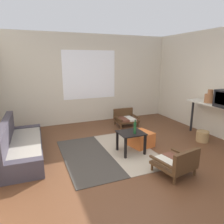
{
  "coord_description": "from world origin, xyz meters",
  "views": [
    {
      "loc": [
        -1.81,
        -3.22,
        1.94
      ],
      "look_at": [
        -0.11,
        0.92,
        0.81
      ],
      "focal_mm": 33.11,
      "sensor_mm": 36.0,
      "label": 1
    }
  ],
  "objects_px": {
    "armchair_by_window": "(125,118)",
    "wicker_basket": "(202,136)",
    "couch": "(20,146)",
    "armchair_striped_foreground": "(177,162)",
    "coffee_table": "(131,137)",
    "clay_vase": "(210,98)",
    "ottoman_orange": "(141,139)",
    "glass_bottle": "(135,128)",
    "console_shelf": "(218,109)"
  },
  "relations": [
    {
      "from": "armchair_striped_foreground",
      "to": "ottoman_orange",
      "type": "bearing_deg",
      "value": 87.64
    },
    {
      "from": "armchair_striped_foreground",
      "to": "couch",
      "type": "bearing_deg",
      "value": 144.49
    },
    {
      "from": "coffee_table",
      "to": "armchair_striped_foreground",
      "type": "xyz_separation_m",
      "value": [
        0.32,
        -1.09,
        -0.12
      ]
    },
    {
      "from": "ottoman_orange",
      "to": "wicker_basket",
      "type": "height_order",
      "value": "ottoman_orange"
    },
    {
      "from": "coffee_table",
      "to": "armchair_striped_foreground",
      "type": "relative_size",
      "value": 0.76
    },
    {
      "from": "coffee_table",
      "to": "clay_vase",
      "type": "xyz_separation_m",
      "value": [
        2.22,
        0.09,
        0.68
      ]
    },
    {
      "from": "glass_bottle",
      "to": "wicker_basket",
      "type": "distance_m",
      "value": 1.93
    },
    {
      "from": "glass_bottle",
      "to": "coffee_table",
      "type": "bearing_deg",
      "value": 112.33
    },
    {
      "from": "wicker_basket",
      "to": "armchair_by_window",
      "type": "bearing_deg",
      "value": 122.03
    },
    {
      "from": "console_shelf",
      "to": "coffee_table",
      "type": "bearing_deg",
      "value": 175.28
    },
    {
      "from": "armchair_striped_foreground",
      "to": "ottoman_orange",
      "type": "distance_m",
      "value": 1.32
    },
    {
      "from": "coffee_table",
      "to": "clay_vase",
      "type": "relative_size",
      "value": 1.62
    },
    {
      "from": "armchair_by_window",
      "to": "glass_bottle",
      "type": "distance_m",
      "value": 2.03
    },
    {
      "from": "coffee_table",
      "to": "wicker_basket",
      "type": "relative_size",
      "value": 1.8
    },
    {
      "from": "armchair_striped_foreground",
      "to": "ottoman_orange",
      "type": "relative_size",
      "value": 1.44
    },
    {
      "from": "glass_bottle",
      "to": "wicker_basket",
      "type": "xyz_separation_m",
      "value": [
        1.88,
        -0.01,
        -0.46
      ]
    },
    {
      "from": "ottoman_orange",
      "to": "wicker_basket",
      "type": "xyz_separation_m",
      "value": [
        1.54,
        -0.33,
        -0.04
      ]
    },
    {
      "from": "couch",
      "to": "wicker_basket",
      "type": "height_order",
      "value": "couch"
    },
    {
      "from": "wicker_basket",
      "to": "armchair_striped_foreground",
      "type": "bearing_deg",
      "value": -148.25
    },
    {
      "from": "coffee_table",
      "to": "glass_bottle",
      "type": "bearing_deg",
      "value": -67.67
    },
    {
      "from": "armchair_by_window",
      "to": "armchair_striped_foreground",
      "type": "relative_size",
      "value": 0.93
    },
    {
      "from": "coffee_table",
      "to": "console_shelf",
      "type": "xyz_separation_m",
      "value": [
        2.22,
        -0.18,
        0.45
      ]
    },
    {
      "from": "couch",
      "to": "console_shelf",
      "type": "height_order",
      "value": "console_shelf"
    },
    {
      "from": "wicker_basket",
      "to": "console_shelf",
      "type": "bearing_deg",
      "value": -15.44
    },
    {
      "from": "armchair_striped_foreground",
      "to": "clay_vase",
      "type": "xyz_separation_m",
      "value": [
        1.9,
        1.18,
        0.8
      ]
    },
    {
      "from": "couch",
      "to": "armchair_striped_foreground",
      "type": "relative_size",
      "value": 3.05
    },
    {
      "from": "glass_bottle",
      "to": "wicker_basket",
      "type": "bearing_deg",
      "value": -0.17
    },
    {
      "from": "ottoman_orange",
      "to": "glass_bottle",
      "type": "distance_m",
      "value": 0.63
    },
    {
      "from": "glass_bottle",
      "to": "clay_vase",
      "type": "bearing_deg",
      "value": 4.78
    },
    {
      "from": "ottoman_orange",
      "to": "glass_bottle",
      "type": "relative_size",
      "value": 1.63
    },
    {
      "from": "console_shelf",
      "to": "glass_bottle",
      "type": "distance_m",
      "value": 2.19
    },
    {
      "from": "ottoman_orange",
      "to": "armchair_striped_foreground",
      "type": "bearing_deg",
      "value": -92.36
    },
    {
      "from": "coffee_table",
      "to": "ottoman_orange",
      "type": "relative_size",
      "value": 1.1
    },
    {
      "from": "armchair_by_window",
      "to": "glass_bottle",
      "type": "bearing_deg",
      "value": -110.57
    },
    {
      "from": "wicker_basket",
      "to": "couch",
      "type": "bearing_deg",
      "value": 168.96
    },
    {
      "from": "armchair_by_window",
      "to": "clay_vase",
      "type": "distance_m",
      "value": 2.38
    },
    {
      "from": "couch",
      "to": "armchair_by_window",
      "type": "height_order",
      "value": "couch"
    },
    {
      "from": "coffee_table",
      "to": "armchair_striped_foreground",
      "type": "height_order",
      "value": "armchair_striped_foreground"
    },
    {
      "from": "couch",
      "to": "clay_vase",
      "type": "bearing_deg",
      "value": -7.92
    },
    {
      "from": "armchair_by_window",
      "to": "clay_vase",
      "type": "xyz_separation_m",
      "value": [
        1.48,
        -1.69,
        0.8
      ]
    },
    {
      "from": "wicker_basket",
      "to": "coffee_table",
      "type": "bearing_deg",
      "value": 177.01
    },
    {
      "from": "clay_vase",
      "to": "wicker_basket",
      "type": "distance_m",
      "value": 0.97
    },
    {
      "from": "armchair_by_window",
      "to": "console_shelf",
      "type": "bearing_deg",
      "value": -53.06
    },
    {
      "from": "couch",
      "to": "ottoman_orange",
      "type": "xyz_separation_m",
      "value": [
        2.56,
        -0.47,
        -0.06
      ]
    },
    {
      "from": "coffee_table",
      "to": "console_shelf",
      "type": "height_order",
      "value": "console_shelf"
    },
    {
      "from": "armchair_by_window",
      "to": "wicker_basket",
      "type": "xyz_separation_m",
      "value": [
        1.18,
        -1.88,
        -0.1
      ]
    },
    {
      "from": "couch",
      "to": "console_shelf",
      "type": "relative_size",
      "value": 1.23
    },
    {
      "from": "ottoman_orange",
      "to": "clay_vase",
      "type": "height_order",
      "value": "clay_vase"
    },
    {
      "from": "armchair_by_window",
      "to": "wicker_basket",
      "type": "bearing_deg",
      "value": -57.97
    },
    {
      "from": "ottoman_orange",
      "to": "glass_bottle",
      "type": "bearing_deg",
      "value": -135.98
    }
  ]
}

